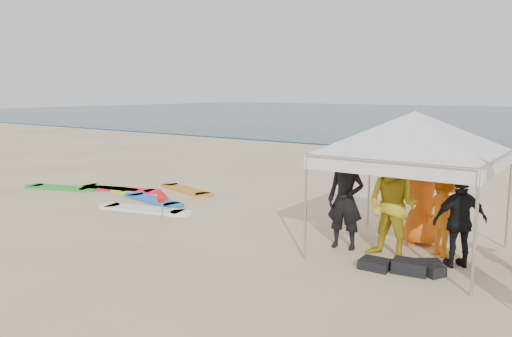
{
  "coord_description": "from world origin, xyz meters",
  "views": [
    {
      "loc": [
        6.9,
        -6.87,
        3.0
      ],
      "look_at": [
        0.11,
        2.6,
        1.2
      ],
      "focal_mm": 35.0,
      "sensor_mm": 36.0,
      "label": 1
    }
  ],
  "objects_px": {
    "person_black_a": "(345,200)",
    "marker_pennant": "(165,198)",
    "person_yellow": "(392,206)",
    "person_orange_a": "(446,213)",
    "canopy_tent": "(415,112)",
    "person_orange_b": "(421,199)",
    "surfboard_spread": "(128,194)",
    "person_black_b": "(460,221)"
  },
  "relations": [
    {
      "from": "person_black_a",
      "to": "marker_pennant",
      "type": "relative_size",
      "value": 2.97
    },
    {
      "from": "person_yellow",
      "to": "marker_pennant",
      "type": "height_order",
      "value": "person_yellow"
    },
    {
      "from": "person_orange_a",
      "to": "canopy_tent",
      "type": "distance_m",
      "value": 1.93
    },
    {
      "from": "marker_pennant",
      "to": "person_orange_b",
      "type": "bearing_deg",
      "value": 15.21
    },
    {
      "from": "marker_pennant",
      "to": "surfboard_spread",
      "type": "relative_size",
      "value": 0.1
    },
    {
      "from": "canopy_tent",
      "to": "person_yellow",
      "type": "bearing_deg",
      "value": -107.94
    },
    {
      "from": "person_black_b",
      "to": "canopy_tent",
      "type": "height_order",
      "value": "canopy_tent"
    },
    {
      "from": "person_yellow",
      "to": "person_orange_b",
      "type": "relative_size",
      "value": 1.08
    },
    {
      "from": "person_orange_a",
      "to": "surfboard_spread",
      "type": "relative_size",
      "value": 0.25
    },
    {
      "from": "surfboard_spread",
      "to": "canopy_tent",
      "type": "bearing_deg",
      "value": -3.17
    },
    {
      "from": "person_orange_a",
      "to": "surfboard_spread",
      "type": "bearing_deg",
      "value": 34.51
    },
    {
      "from": "person_black_b",
      "to": "canopy_tent",
      "type": "xyz_separation_m",
      "value": [
        -0.94,
        0.24,
        1.83
      ]
    },
    {
      "from": "person_black_b",
      "to": "person_yellow",
      "type": "bearing_deg",
      "value": -26.4
    },
    {
      "from": "canopy_tent",
      "to": "surfboard_spread",
      "type": "bearing_deg",
      "value": 176.83
    },
    {
      "from": "person_orange_b",
      "to": "surfboard_spread",
      "type": "relative_size",
      "value": 0.28
    },
    {
      "from": "person_orange_a",
      "to": "marker_pennant",
      "type": "distance_m",
      "value": 6.27
    },
    {
      "from": "person_black_a",
      "to": "surfboard_spread",
      "type": "distance_m",
      "value": 7.47
    },
    {
      "from": "person_yellow",
      "to": "person_orange_a",
      "type": "height_order",
      "value": "person_yellow"
    },
    {
      "from": "person_black_a",
      "to": "person_black_b",
      "type": "relative_size",
      "value": 1.17
    },
    {
      "from": "marker_pennant",
      "to": "surfboard_spread",
      "type": "height_order",
      "value": "marker_pennant"
    },
    {
      "from": "person_yellow",
      "to": "marker_pennant",
      "type": "bearing_deg",
      "value": -169.09
    },
    {
      "from": "canopy_tent",
      "to": "surfboard_spread",
      "type": "relative_size",
      "value": 0.63
    },
    {
      "from": "person_orange_b",
      "to": "marker_pennant",
      "type": "distance_m",
      "value": 5.8
    },
    {
      "from": "person_orange_a",
      "to": "canopy_tent",
      "type": "height_order",
      "value": "canopy_tent"
    },
    {
      "from": "surfboard_spread",
      "to": "person_black_a",
      "type": "bearing_deg",
      "value": -6.88
    },
    {
      "from": "person_black_b",
      "to": "surfboard_spread",
      "type": "xyz_separation_m",
      "value": [
        -9.42,
        0.7,
        -0.78
      ]
    },
    {
      "from": "person_black_a",
      "to": "person_yellow",
      "type": "bearing_deg",
      "value": -14.18
    },
    {
      "from": "person_black_b",
      "to": "marker_pennant",
      "type": "xyz_separation_m",
      "value": [
        -6.53,
        -0.6,
        -0.32
      ]
    },
    {
      "from": "person_black_b",
      "to": "person_orange_b",
      "type": "relative_size",
      "value": 0.89
    },
    {
      "from": "person_orange_a",
      "to": "person_black_a",
      "type": "bearing_deg",
      "value": 56.96
    },
    {
      "from": "person_black_b",
      "to": "person_orange_b",
      "type": "distance_m",
      "value": 1.33
    },
    {
      "from": "person_orange_b",
      "to": "surfboard_spread",
      "type": "distance_m",
      "value": 8.52
    },
    {
      "from": "person_orange_a",
      "to": "person_black_b",
      "type": "distance_m",
      "value": 0.59
    },
    {
      "from": "person_orange_a",
      "to": "surfboard_spread",
      "type": "distance_m",
      "value": 9.1
    },
    {
      "from": "person_yellow",
      "to": "person_orange_b",
      "type": "bearing_deg",
      "value": 90.34
    },
    {
      "from": "person_black_a",
      "to": "person_black_b",
      "type": "bearing_deg",
      "value": -3.75
    },
    {
      "from": "person_black_a",
      "to": "person_orange_a",
      "type": "height_order",
      "value": "person_black_a"
    },
    {
      "from": "person_black_b",
      "to": "canopy_tent",
      "type": "bearing_deg",
      "value": -54.42
    },
    {
      "from": "person_black_a",
      "to": "person_black_b",
      "type": "height_order",
      "value": "person_black_a"
    },
    {
      "from": "person_yellow",
      "to": "surfboard_spread",
      "type": "height_order",
      "value": "person_yellow"
    },
    {
      "from": "person_black_b",
      "to": "person_orange_b",
      "type": "bearing_deg",
      "value": -84.26
    },
    {
      "from": "person_black_a",
      "to": "marker_pennant",
      "type": "height_order",
      "value": "person_black_a"
    }
  ]
}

